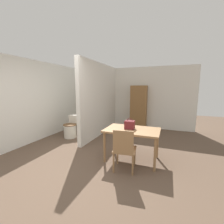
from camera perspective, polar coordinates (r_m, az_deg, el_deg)
ground_plane at (r=3.26m, az=-14.82°, el=-21.77°), size 16.00×16.00×0.00m
wall_back at (r=6.54m, az=5.97°, el=5.48°), size 5.35×0.12×2.50m
wall_left at (r=5.79m, az=-21.83°, el=4.42°), size 0.12×5.00×2.50m
partition_wall at (r=5.36m, az=-4.46°, el=4.72°), size 0.12×2.83×2.50m
dining_table at (r=3.46m, az=7.66°, el=-7.75°), size 1.21×0.77×0.74m
wooden_chair at (r=3.05m, az=4.65°, el=-13.68°), size 0.48×0.48×0.88m
toilet at (r=5.32m, az=-15.32°, el=-6.03°), size 0.44×0.59×0.72m
handbag at (r=3.43m, az=6.74°, el=-4.85°), size 0.21×0.17×0.25m
wooden_cabinet at (r=6.19m, az=10.10°, el=1.73°), size 0.63×0.40×1.76m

